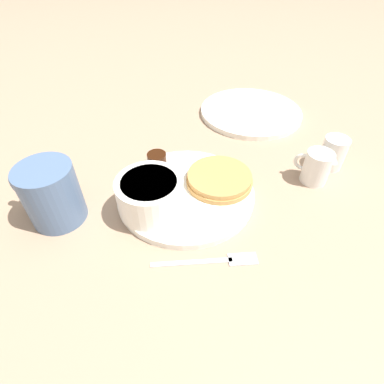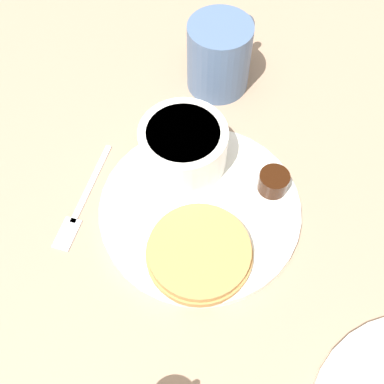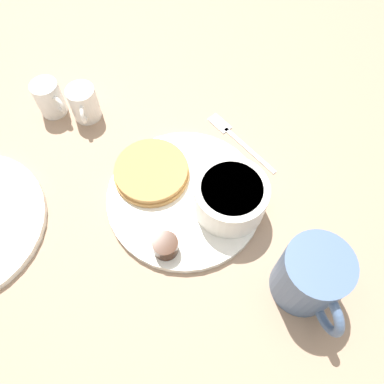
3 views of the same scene
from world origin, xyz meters
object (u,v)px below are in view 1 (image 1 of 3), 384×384
Objects in this scene: fork at (217,260)px; bowl at (150,194)px; coffee_mug at (50,194)px; creamer_pitcher_far at (333,153)px; plate at (186,193)px; creamer_pitcher_near at (316,167)px.

bowl is at bearing -41.57° from fork.
coffee_mug is 1.73× the size of creamer_pitcher_far.
coffee_mug reaches higher than fork.
plate is at bearing -165.41° from coffee_mug.
bowl is at bearing -176.13° from coffee_mug.
plate is 2.02× the size of coffee_mug.
creamer_pitcher_near is (-0.43, -0.10, -0.02)m from coffee_mug.
coffee_mug reaches higher than creamer_pitcher_near.
bowl is 1.59× the size of creamer_pitcher_near.
fork is at bearing 44.91° from creamer_pitcher_near.
coffee_mug is 0.44m from creamer_pitcher_near.
coffee_mug reaches higher than creamer_pitcher_far.
plate is 0.23m from creamer_pitcher_near.
plate is 0.08m from bowl.
creamer_pitcher_near is 0.97× the size of creamer_pitcher_far.
fork is (0.18, 0.18, -0.03)m from creamer_pitcher_near.
plate is 0.21m from coffee_mug.
creamer_pitcher_near is 0.06m from creamer_pitcher_far.
plate is at bearing -141.15° from bowl.
coffee_mug is at bearing 12.88° from creamer_pitcher_near.
bowl is 0.35m from creamer_pitcher_far.
bowl is at bearing 38.85° from plate.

